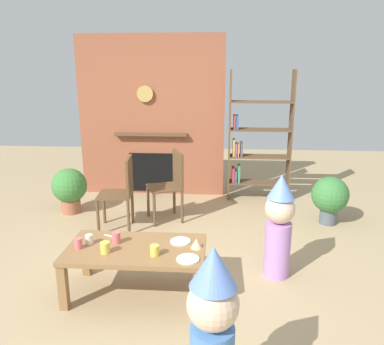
% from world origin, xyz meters
% --- Properties ---
extents(ground_plane, '(12.00, 12.00, 0.00)m').
position_xyz_m(ground_plane, '(0.00, 0.00, 0.00)').
color(ground_plane, tan).
extents(brick_fireplace_feature, '(2.20, 0.28, 2.40)m').
position_xyz_m(brick_fireplace_feature, '(-0.62, 2.60, 1.19)').
color(brick_fireplace_feature, '#935138').
rests_on(brick_fireplace_feature, ground_plane).
extents(bookshelf, '(0.90, 0.28, 1.90)m').
position_xyz_m(bookshelf, '(0.93, 2.40, 0.86)').
color(bookshelf, brown).
rests_on(bookshelf, ground_plane).
extents(coffee_table, '(1.19, 0.65, 0.44)m').
position_xyz_m(coffee_table, '(-0.29, -0.25, 0.38)').
color(coffee_table, olive).
rests_on(coffee_table, ground_plane).
extents(paper_cup_near_left, '(0.08, 0.08, 0.09)m').
position_xyz_m(paper_cup_near_left, '(-0.10, -0.39, 0.49)').
color(paper_cup_near_left, '#F2CC4C').
rests_on(paper_cup_near_left, coffee_table).
extents(paper_cup_near_right, '(0.07, 0.07, 0.09)m').
position_xyz_m(paper_cup_near_right, '(-0.71, -0.22, 0.48)').
color(paper_cup_near_right, silver).
rests_on(paper_cup_near_right, coffee_table).
extents(paper_cup_center, '(0.07, 0.07, 0.10)m').
position_xyz_m(paper_cup_center, '(-0.47, -0.18, 0.49)').
color(paper_cup_center, '#E5666B').
rests_on(paper_cup_center, coffee_table).
extents(paper_cup_far_left, '(0.06, 0.06, 0.09)m').
position_xyz_m(paper_cup_far_left, '(-0.77, -0.31, 0.49)').
color(paper_cup_far_left, '#E5666B').
rests_on(paper_cup_far_left, coffee_table).
extents(paper_cup_far_right, '(0.08, 0.08, 0.10)m').
position_xyz_m(paper_cup_far_right, '(-0.52, -0.37, 0.49)').
color(paper_cup_far_right, '#F2CC4C').
rests_on(paper_cup_far_right, coffee_table).
extents(paper_plate_front, '(0.18, 0.18, 0.01)m').
position_xyz_m(paper_plate_front, '(0.18, -0.44, 0.45)').
color(paper_plate_front, white).
rests_on(paper_plate_front, coffee_table).
extents(paper_plate_rear, '(0.18, 0.18, 0.01)m').
position_xyz_m(paper_plate_rear, '(0.08, -0.12, 0.45)').
color(paper_plate_rear, white).
rests_on(paper_plate_rear, coffee_table).
extents(birthday_cake_slice, '(0.10, 0.10, 0.08)m').
position_xyz_m(birthday_cake_slice, '(0.23, -0.23, 0.48)').
color(birthday_cake_slice, '#EAC68C').
rests_on(birthday_cake_slice, coffee_table).
extents(table_fork, '(0.14, 0.07, 0.01)m').
position_xyz_m(table_fork, '(-0.56, -0.05, 0.44)').
color(table_fork, silver).
rests_on(table_fork, coffee_table).
extents(child_with_cone_hat, '(0.29, 0.29, 1.05)m').
position_xyz_m(child_with_cone_hat, '(0.39, -1.43, 0.55)').
color(child_with_cone_hat, '#4C7FC6').
rests_on(child_with_cone_hat, ground_plane).
extents(child_in_pink, '(0.28, 0.28, 1.00)m').
position_xyz_m(child_in_pink, '(0.98, 0.14, 0.53)').
color(child_in_pink, '#B27FCC').
rests_on(child_in_pink, ground_plane).
extents(dining_chair_left, '(0.43, 0.43, 0.90)m').
position_xyz_m(dining_chair_left, '(-0.75, 1.13, 0.51)').
color(dining_chair_left, brown).
rests_on(dining_chair_left, ground_plane).
extents(dining_chair_middle, '(0.52, 0.52, 0.90)m').
position_xyz_m(dining_chair_middle, '(-0.19, 1.49, 0.51)').
color(dining_chair_middle, brown).
rests_on(dining_chair_middle, ground_plane).
extents(potted_plant_tall, '(0.46, 0.46, 0.62)m').
position_xyz_m(potted_plant_tall, '(1.81, 1.47, 0.36)').
color(potted_plant_tall, '#4C5660').
rests_on(potted_plant_tall, ground_plane).
extents(potted_plant_short, '(0.47, 0.47, 0.62)m').
position_xyz_m(potted_plant_short, '(-1.60, 1.62, 0.35)').
color(potted_plant_short, '#9E5B42').
rests_on(potted_plant_short, ground_plane).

